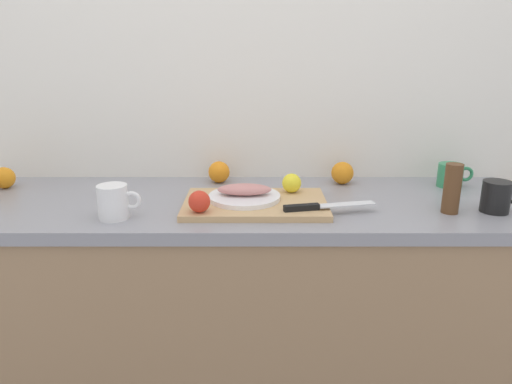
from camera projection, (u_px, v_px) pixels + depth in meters
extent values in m
cube|color=white|center=(242.00, 87.00, 1.82)|extent=(3.20, 0.05, 2.50)
cube|color=#9E7A56|center=(241.00, 322.00, 1.75)|extent=(2.00, 0.58, 0.86)
cube|color=gray|center=(240.00, 206.00, 1.62)|extent=(2.00, 0.60, 0.04)
cube|color=tan|center=(256.00, 204.00, 1.54)|extent=(0.46, 0.30, 0.02)
cylinder|color=white|center=(245.00, 197.00, 1.55)|extent=(0.23, 0.23, 0.01)
ellipsoid|color=tan|center=(245.00, 189.00, 1.55)|extent=(0.18, 0.07, 0.04)
cube|color=silver|center=(347.00, 204.00, 1.48)|extent=(0.18, 0.07, 0.00)
cube|color=black|center=(302.00, 208.00, 1.45)|extent=(0.11, 0.04, 0.02)
sphere|color=yellow|center=(292.00, 183.00, 1.62)|extent=(0.07, 0.07, 0.07)
sphere|color=red|center=(200.00, 201.00, 1.43)|extent=(0.07, 0.07, 0.07)
cylinder|color=white|center=(114.00, 202.00, 1.43)|extent=(0.09, 0.09, 0.10)
torus|color=white|center=(133.00, 200.00, 1.43)|extent=(0.06, 0.01, 0.06)
cylinder|color=black|center=(497.00, 197.00, 1.48)|extent=(0.09, 0.09, 0.10)
cylinder|color=#338C59|center=(451.00, 175.00, 1.76)|extent=(0.09, 0.09, 0.09)
torus|color=#338C59|center=(467.00, 174.00, 1.76)|extent=(0.06, 0.01, 0.06)
sphere|color=orange|center=(5.00, 178.00, 1.74)|extent=(0.08, 0.08, 0.08)
sphere|color=orange|center=(220.00, 172.00, 1.81)|extent=(0.08, 0.08, 0.08)
sphere|color=orange|center=(343.00, 173.00, 1.79)|extent=(0.08, 0.08, 0.08)
cylinder|color=brown|center=(453.00, 189.00, 1.47)|extent=(0.05, 0.05, 0.16)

